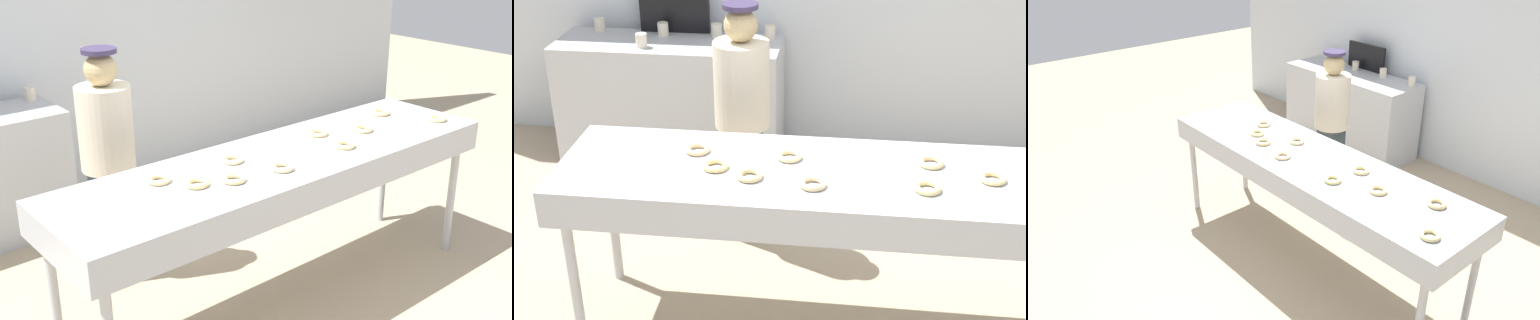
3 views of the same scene
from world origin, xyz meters
TOP-DOWN VIEW (x-y plane):
  - ground_plane at (0.00, 0.00)m, footprint 16.00×16.00m
  - back_wall at (0.00, 2.47)m, footprint 8.00×0.12m
  - fryer_conveyor at (0.00, 0.00)m, footprint 2.91×0.78m
  - plain_donut_0 at (-0.78, 0.13)m, footprint 0.18×0.18m
  - plain_donut_1 at (0.42, 0.13)m, footprint 0.17×0.17m
  - plain_donut_2 at (-0.47, -0.12)m, footprint 0.17×0.17m
  - plain_donut_3 at (-0.30, 0.11)m, footprint 0.19×0.19m
  - plain_donut_4 at (0.70, -0.01)m, footprint 0.19×0.19m
  - plain_donut_5 at (1.08, 0.16)m, footprint 0.14×0.14m
  - plain_donut_6 at (-0.16, -0.16)m, footprint 0.14×0.14m
  - plain_donut_7 at (1.26, -0.19)m, footprint 0.16×0.16m
  - plain_donut_8 at (-0.65, -0.04)m, footprint 0.18×0.18m
  - plain_donut_9 at (0.38, -0.14)m, footprint 0.18×0.18m
  - worker_baker at (-0.67, 0.92)m, footprint 0.35×0.35m
  - paper_cup_3 at (-0.65, 2.19)m, footprint 0.08×0.08m

SIDE VIEW (x-z plane):
  - ground_plane at x=0.00m, z-range 0.00..0.00m
  - worker_baker at x=-0.67m, z-range 0.10..1.67m
  - fryer_conveyor at x=0.00m, z-range 0.40..1.38m
  - plain_donut_0 at x=-0.78m, z-range 0.98..1.01m
  - plain_donut_1 at x=0.42m, z-range 0.98..1.01m
  - plain_donut_2 at x=-0.47m, z-range 0.98..1.01m
  - plain_donut_3 at x=-0.30m, z-range 0.98..1.01m
  - plain_donut_4 at x=0.70m, z-range 0.98..1.01m
  - plain_donut_5 at x=1.08m, z-range 0.98..1.01m
  - plain_donut_6 at x=-0.16m, z-range 0.98..1.01m
  - plain_donut_7 at x=1.26m, z-range 0.98..1.01m
  - plain_donut_8 at x=-0.65m, z-range 0.98..1.01m
  - plain_donut_9 at x=0.38m, z-range 0.98..1.01m
  - paper_cup_3 at x=-0.65m, z-range 0.96..1.06m
  - back_wall at x=0.00m, z-range 0.00..2.98m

